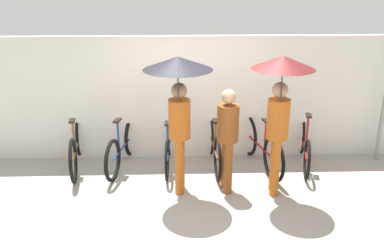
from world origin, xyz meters
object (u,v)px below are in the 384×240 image
at_px(parked_bicycle_1, 123,147).
at_px(parked_bicycle_2, 168,146).
at_px(pedestrian_leading, 178,89).
at_px(pedestrian_trailing, 281,93).
at_px(parked_bicycle_5, 304,145).
at_px(pedestrian_center, 228,133).
at_px(parked_bicycle_0, 76,146).
at_px(parked_bicycle_4, 260,145).
at_px(parked_bicycle_3, 214,145).

distance_m(parked_bicycle_1, parked_bicycle_2, 0.78).
bearing_deg(pedestrian_leading, pedestrian_trailing, -177.78).
bearing_deg(parked_bicycle_5, pedestrian_center, 132.63).
height_order(parked_bicycle_0, parked_bicycle_4, parked_bicycle_0).
height_order(parked_bicycle_3, parked_bicycle_5, parked_bicycle_3).
relative_size(parked_bicycle_2, pedestrian_leading, 0.80).
bearing_deg(parked_bicycle_5, parked_bicycle_3, 100.75).
xyz_separation_m(parked_bicycle_1, parked_bicycle_4, (2.35, -0.09, 0.03)).
bearing_deg(pedestrian_center, parked_bicycle_3, -88.42).
distance_m(parked_bicycle_0, parked_bicycle_4, 3.13).
xyz_separation_m(parked_bicycle_0, pedestrian_trailing, (3.17, -1.08, 1.23)).
height_order(parked_bicycle_1, parked_bicycle_3, parked_bicycle_1).
bearing_deg(pedestrian_leading, parked_bicycle_0, -23.57).
height_order(parked_bicycle_4, pedestrian_trailing, pedestrian_trailing).
bearing_deg(parked_bicycle_4, parked_bicycle_0, 75.78).
bearing_deg(pedestrian_leading, pedestrian_center, -167.39).
xyz_separation_m(parked_bicycle_1, pedestrian_center, (1.69, -0.91, 0.57)).
distance_m(parked_bicycle_1, pedestrian_center, 2.00).
relative_size(pedestrian_center, pedestrian_trailing, 0.75).
relative_size(parked_bicycle_1, parked_bicycle_5, 1.00).
height_order(parked_bicycle_2, pedestrian_leading, pedestrian_leading).
height_order(parked_bicycle_0, pedestrian_leading, pedestrian_leading).
bearing_deg(parked_bicycle_1, parked_bicycle_4, -81.47).
xyz_separation_m(parked_bicycle_3, pedestrian_center, (0.12, -0.89, 0.56)).
xyz_separation_m(parked_bicycle_4, parked_bicycle_5, (0.79, 0.05, -0.03)).
bearing_deg(parked_bicycle_0, parked_bicycle_2, -97.58).
xyz_separation_m(parked_bicycle_5, pedestrian_trailing, (-0.75, -1.05, 1.25)).
bearing_deg(parked_bicycle_0, parked_bicycle_5, -97.80).
xyz_separation_m(parked_bicycle_3, parked_bicycle_5, (1.57, -0.02, -0.03)).
bearing_deg(pedestrian_trailing, parked_bicycle_1, -16.72).
height_order(parked_bicycle_1, pedestrian_trailing, pedestrian_trailing).
relative_size(pedestrian_leading, pedestrian_trailing, 0.99).
bearing_deg(parked_bicycle_1, parked_bicycle_0, 101.07).
distance_m(parked_bicycle_0, pedestrian_center, 2.69).
distance_m(parked_bicycle_3, parked_bicycle_4, 0.79).
bearing_deg(parked_bicycle_4, parked_bicycle_5, -98.83).
relative_size(parked_bicycle_1, parked_bicycle_3, 0.96).
bearing_deg(pedestrian_leading, parked_bicycle_5, -150.25).
bearing_deg(pedestrian_trailing, parked_bicycle_5, -117.63).
height_order(parked_bicycle_1, pedestrian_leading, pedestrian_leading).
relative_size(parked_bicycle_1, parked_bicycle_4, 0.94).
relative_size(parked_bicycle_4, parked_bicycle_5, 1.06).
relative_size(parked_bicycle_1, parked_bicycle_2, 1.02).
height_order(parked_bicycle_0, parked_bicycle_1, parked_bicycle_1).
distance_m(parked_bicycle_4, pedestrian_leading, 2.07).
distance_m(parked_bicycle_3, parked_bicycle_5, 1.57).
bearing_deg(parked_bicycle_2, parked_bicycle_5, -89.21).
relative_size(parked_bicycle_3, pedestrian_center, 1.11).
height_order(parked_bicycle_5, pedestrian_center, pedestrian_center).
bearing_deg(parked_bicycle_3, pedestrian_leading, 147.02).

